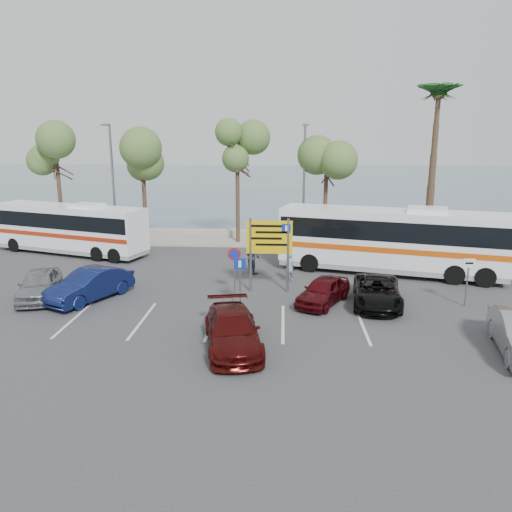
# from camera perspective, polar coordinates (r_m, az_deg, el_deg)

# --- Properties ---
(ground) EXTENTS (120.00, 120.00, 0.00)m
(ground) POSITION_cam_1_polar(r_m,az_deg,el_deg) (21.49, -1.46, -6.61)
(ground) COLOR #37373A
(ground) RESTS_ON ground
(kerb_strip) EXTENTS (44.00, 2.40, 0.15)m
(kerb_strip) POSITION_cam_1_polar(r_m,az_deg,el_deg) (34.91, 0.39, 1.51)
(kerb_strip) COLOR gray
(kerb_strip) RESTS_ON ground
(seawall) EXTENTS (48.00, 0.80, 0.60)m
(seawall) POSITION_cam_1_polar(r_m,az_deg,el_deg) (36.82, 0.54, 2.52)
(seawall) COLOR tan
(seawall) RESTS_ON ground
(sea) EXTENTS (140.00, 140.00, 0.00)m
(sea) POSITION_cam_1_polar(r_m,az_deg,el_deg) (80.44, 2.02, 8.42)
(sea) COLOR #415C69
(sea) RESTS_ON ground
(tree_far_left) EXTENTS (3.20, 3.20, 7.60)m
(tree_far_left) POSITION_cam_1_polar(r_m,az_deg,el_deg) (37.52, -21.91, 11.04)
(tree_far_left) COLOR #382619
(tree_far_left) RESTS_ON kerb_strip
(tree_left) EXTENTS (3.20, 3.20, 7.20)m
(tree_left) POSITION_cam_1_polar(r_m,az_deg,el_deg) (35.45, -12.87, 11.04)
(tree_left) COLOR #382619
(tree_left) RESTS_ON kerb_strip
(tree_mid) EXTENTS (3.20, 3.20, 8.00)m
(tree_mid) POSITION_cam_1_polar(r_m,az_deg,el_deg) (34.23, -2.16, 12.37)
(tree_mid) COLOR #382619
(tree_mid) RESTS_ON kerb_strip
(tree_right) EXTENTS (3.20, 3.20, 7.40)m
(tree_right) POSITION_cam_1_polar(r_m,az_deg,el_deg) (34.22, 8.11, 11.43)
(tree_right) COLOR #382619
(tree_right) RESTS_ON kerb_strip
(palm_tree) EXTENTS (4.80, 4.80, 11.20)m
(palm_tree) POSITION_cam_1_polar(r_m,az_deg,el_deg) (35.55, 20.15, 16.82)
(palm_tree) COLOR #382619
(palm_tree) RESTS_ON kerb_strip
(street_lamp_left) EXTENTS (0.45, 1.15, 8.01)m
(street_lamp_left) POSITION_cam_1_polar(r_m,az_deg,el_deg) (35.68, -16.09, 8.60)
(street_lamp_left) COLOR slate
(street_lamp_left) RESTS_ON kerb_strip
(street_lamp_right) EXTENTS (0.45, 1.15, 8.01)m
(street_lamp_right) POSITION_cam_1_polar(r_m,az_deg,el_deg) (33.74, 5.52, 8.80)
(street_lamp_right) COLOR slate
(street_lamp_right) RESTS_ON kerb_strip
(direction_sign) EXTENTS (2.20, 0.12, 3.60)m
(direction_sign) POSITION_cam_1_polar(r_m,az_deg,el_deg) (23.82, 1.53, 1.52)
(direction_sign) COLOR slate
(direction_sign) RESTS_ON ground
(sign_no_stop) EXTENTS (0.60, 0.08, 2.35)m
(sign_no_stop) POSITION_cam_1_polar(r_m,az_deg,el_deg) (23.33, -2.48, -0.91)
(sign_no_stop) COLOR slate
(sign_no_stop) RESTS_ON ground
(sign_parking) EXTENTS (0.50, 0.07, 2.25)m
(sign_parking) POSITION_cam_1_polar(r_m,az_deg,el_deg) (21.79, -1.84, -2.25)
(sign_parking) COLOR slate
(sign_parking) RESTS_ON ground
(sign_taxi) EXTENTS (0.50, 0.07, 2.20)m
(sign_taxi) POSITION_cam_1_polar(r_m,az_deg,el_deg) (23.83, 23.05, -2.09)
(sign_taxi) COLOR slate
(sign_taxi) RESTS_ON ground
(lane_markings) EXTENTS (12.02, 4.20, 0.01)m
(lane_markings) POSITION_cam_1_polar(r_m,az_deg,el_deg) (20.68, -4.86, -7.48)
(lane_markings) COLOR silver
(lane_markings) RESTS_ON ground
(coach_bus_left) EXTENTS (10.74, 5.52, 3.30)m
(coach_bus_left) POSITION_cam_1_polar(r_m,az_deg,el_deg) (34.01, -20.58, 2.80)
(coach_bus_left) COLOR white
(coach_bus_left) RESTS_ON ground
(coach_bus_right) EXTENTS (12.20, 5.65, 3.73)m
(coach_bus_right) POSITION_cam_1_polar(r_m,az_deg,el_deg) (28.18, 15.08, 1.51)
(coach_bus_right) COLOR white
(coach_bus_right) RESTS_ON ground
(car_silver_a) EXTENTS (2.62, 4.32, 1.38)m
(car_silver_a) POSITION_cam_1_polar(r_m,az_deg,el_deg) (25.28, -23.51, -3.00)
(car_silver_a) COLOR gray
(car_silver_a) RESTS_ON ground
(car_blue) EXTENTS (3.31, 4.57, 1.43)m
(car_blue) POSITION_cam_1_polar(r_m,az_deg,el_deg) (24.25, -18.48, -3.16)
(car_blue) COLOR #101B4E
(car_blue) RESTS_ON ground
(car_maroon) EXTENTS (2.72, 4.86, 1.33)m
(car_maroon) POSITION_cam_1_polar(r_m,az_deg,el_deg) (18.01, -2.70, -8.49)
(car_maroon) COLOR #480D0C
(car_maroon) RESTS_ON ground
(car_red) EXTENTS (2.98, 3.88, 1.23)m
(car_red) POSITION_cam_1_polar(r_m,az_deg,el_deg) (22.71, 7.70, -3.95)
(car_red) COLOR #4C0A10
(car_red) RESTS_ON ground
(suv_black) EXTENTS (2.60, 4.66, 1.23)m
(suv_black) POSITION_cam_1_polar(r_m,az_deg,el_deg) (23.03, 13.67, -3.98)
(suv_black) COLOR black
(suv_black) RESTS_ON ground
(pedestrian_near) EXTENTS (0.67, 0.58, 1.55)m
(pedestrian_near) POSITION_cam_1_polar(r_m,az_deg,el_deg) (25.96, 3.83, -1.24)
(pedestrian_near) COLOR #7E95B8
(pedestrian_near) RESTS_ON ground
(pedestrian_far) EXTENTS (1.11, 1.13, 1.84)m
(pedestrian_far) POSITION_cam_1_polar(r_m,az_deg,el_deg) (27.42, -0.38, -0.08)
(pedestrian_far) COLOR #2F3247
(pedestrian_far) RESTS_ON ground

